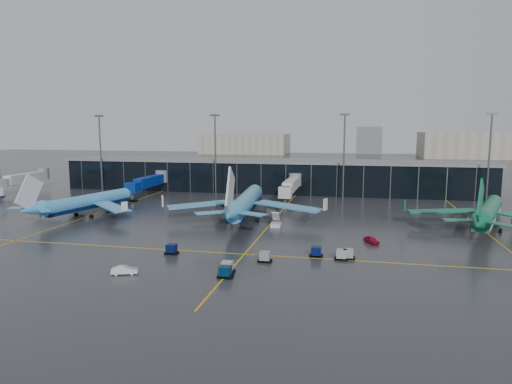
% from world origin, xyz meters
% --- Properties ---
extents(ground, '(600.00, 600.00, 0.00)m').
position_xyz_m(ground, '(0.00, 0.00, 0.00)').
color(ground, '#282B2D').
rests_on(ground, ground).
extents(terminal_pier, '(142.00, 17.00, 10.70)m').
position_xyz_m(terminal_pier, '(0.00, 62.00, 5.42)').
color(terminal_pier, black).
rests_on(terminal_pier, ground).
extents(jet_bridges, '(94.00, 27.50, 7.20)m').
position_xyz_m(jet_bridges, '(-35.00, 42.99, 4.55)').
color(jet_bridges, '#595B60').
rests_on(jet_bridges, ground).
extents(flood_masts, '(203.00, 0.50, 25.50)m').
position_xyz_m(flood_masts, '(5.00, 50.00, 13.81)').
color(flood_masts, '#595B60').
rests_on(flood_masts, ground).
extents(distant_hangars, '(260.00, 71.00, 22.00)m').
position_xyz_m(distant_hangars, '(49.94, 270.08, 8.79)').
color(distant_hangars, '#B2AD99').
rests_on(distant_hangars, ground).
extents(taxi_lines, '(220.00, 120.00, 0.02)m').
position_xyz_m(taxi_lines, '(10.00, 10.61, 0.01)').
color(taxi_lines, gold).
rests_on(taxi_lines, ground).
extents(airliner_arkefly, '(39.00, 42.34, 11.13)m').
position_xyz_m(airliner_arkefly, '(-35.17, 10.27, 5.56)').
color(airliner_arkefly, '#449EE0').
rests_on(airliner_arkefly, ground).
extents(airliner_klm_near, '(41.55, 46.40, 13.36)m').
position_xyz_m(airliner_klm_near, '(3.52, 13.53, 6.68)').
color(airliner_klm_near, '#3E99CE').
rests_on(airliner_klm_near, ground).
extents(airliner_aer_lingus, '(44.92, 47.75, 11.85)m').
position_xyz_m(airliner_aer_lingus, '(55.94, 14.35, 5.93)').
color(airliner_aer_lingus, '#0C6A41').
rests_on(airliner_aer_lingus, ground).
extents(baggage_carts, '(31.79, 14.99, 1.70)m').
position_xyz_m(baggage_carts, '(15.42, -18.87, 0.76)').
color(baggage_carts, black).
rests_on(baggage_carts, ground).
extents(mobile_airstair, '(2.40, 3.33, 3.45)m').
position_xyz_m(mobile_airstair, '(11.64, 7.69, 0.77)').
color(mobile_airstair, silver).
rests_on(mobile_airstair, ground).
extents(service_van_red, '(3.17, 3.99, 1.27)m').
position_xyz_m(service_van_red, '(31.52, -2.73, 0.64)').
color(service_van_red, maroon).
rests_on(service_van_red, ground).
extents(service_van_white, '(4.06, 2.56, 1.26)m').
position_xyz_m(service_van_white, '(-4.82, -29.03, 0.63)').
color(service_van_white, silver).
rests_on(service_van_white, ground).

